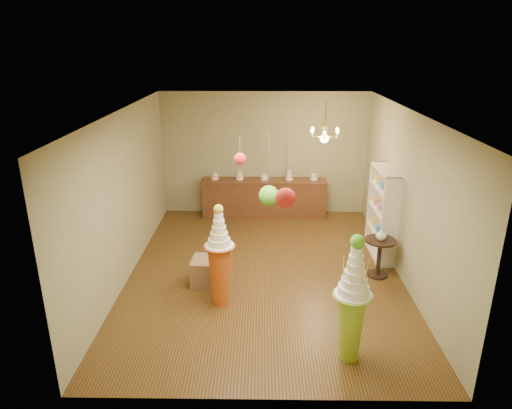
{
  "coord_description": "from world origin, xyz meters",
  "views": [
    {
      "loc": [
        -0.05,
        -7.66,
        4.11
      ],
      "look_at": [
        -0.16,
        0.0,
        1.35
      ],
      "focal_mm": 32.0,
      "sensor_mm": 36.0,
      "label": 1
    }
  ],
  "objects_px": {
    "pedestal_green": "(352,311)",
    "pedestal_orange": "(220,266)",
    "sideboard": "(264,197)",
    "round_table": "(379,252)"
  },
  "relations": [
    {
      "from": "round_table",
      "to": "pedestal_green",
      "type": "bearing_deg",
      "value": -112.11
    },
    {
      "from": "pedestal_orange",
      "to": "sideboard",
      "type": "bearing_deg",
      "value": 79.83
    },
    {
      "from": "sideboard",
      "to": "round_table",
      "type": "height_order",
      "value": "sideboard"
    },
    {
      "from": "pedestal_green",
      "to": "pedestal_orange",
      "type": "distance_m",
      "value": 2.32
    },
    {
      "from": "pedestal_orange",
      "to": "sideboard",
      "type": "distance_m",
      "value": 4.11
    },
    {
      "from": "pedestal_green",
      "to": "pedestal_orange",
      "type": "height_order",
      "value": "pedestal_green"
    },
    {
      "from": "sideboard",
      "to": "pedestal_orange",
      "type": "bearing_deg",
      "value": -100.17
    },
    {
      "from": "pedestal_orange",
      "to": "round_table",
      "type": "height_order",
      "value": "pedestal_orange"
    },
    {
      "from": "pedestal_orange",
      "to": "round_table",
      "type": "bearing_deg",
      "value": 19.05
    },
    {
      "from": "pedestal_green",
      "to": "round_table",
      "type": "relative_size",
      "value": 2.53
    }
  ]
}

